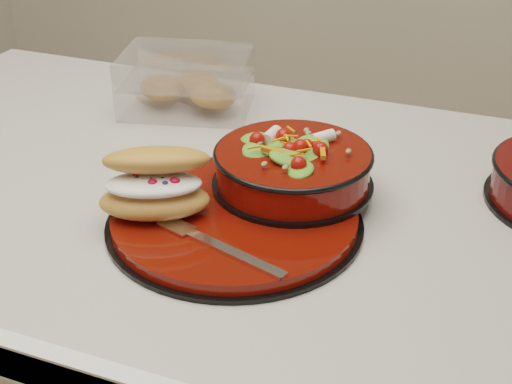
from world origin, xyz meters
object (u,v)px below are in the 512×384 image
(pastry_box, at_px, (188,82))
(fork, at_px, (216,244))
(croissant, at_px, (156,184))
(dinner_plate, at_px, (235,218))
(salad_bowl, at_px, (293,162))

(pastry_box, bearing_deg, fork, -74.06)
(pastry_box, bearing_deg, croissant, -83.53)
(dinner_plate, height_order, croissant, croissant)
(salad_bowl, relative_size, croissant, 1.38)
(salad_bowl, relative_size, pastry_box, 0.88)
(dinner_plate, distance_m, fork, 0.08)
(salad_bowl, distance_m, pastry_box, 0.34)
(croissant, distance_m, pastry_box, 0.37)
(fork, xyz_separation_m, pastry_box, (-0.23, 0.39, 0.02))
(salad_bowl, xyz_separation_m, fork, (-0.03, -0.16, -0.03))
(fork, height_order, pastry_box, pastry_box)
(fork, bearing_deg, pastry_box, 47.36)
(dinner_plate, bearing_deg, croissant, -158.39)
(fork, distance_m, pastry_box, 0.45)
(fork, bearing_deg, croissant, 83.09)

